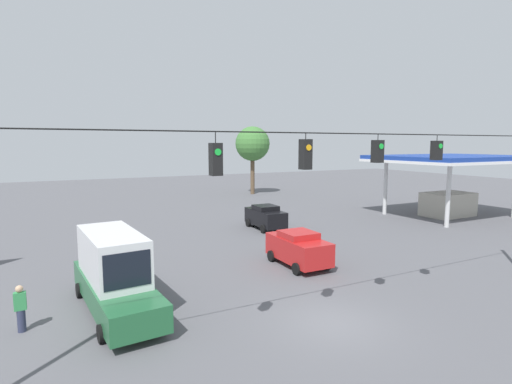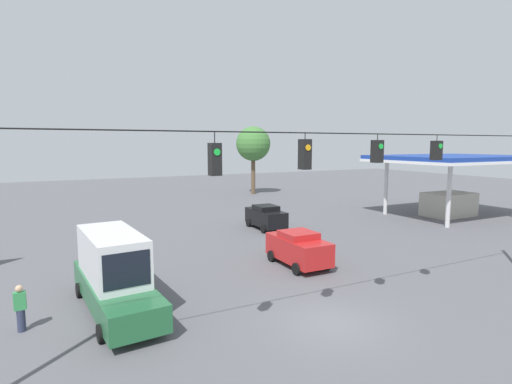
{
  "view_description": "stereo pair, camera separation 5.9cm",
  "coord_description": "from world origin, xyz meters",
  "px_view_note": "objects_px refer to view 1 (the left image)",
  "views": [
    {
      "loc": [
        9.19,
        11.42,
        6.74
      ],
      "look_at": [
        -0.55,
        -7.36,
        4.18
      ],
      "focal_mm": 28.0,
      "sensor_mm": 36.0,
      "label": 1
    },
    {
      "loc": [
        9.14,
        11.45,
        6.74
      ],
      "look_at": [
        -0.55,
        -7.36,
        4.18
      ],
      "focal_mm": 28.0,
      "sensor_mm": 36.0,
      "label": 2
    }
  ],
  "objects_px": {
    "traffic_cone_nearest": "(136,329)",
    "gas_station": "(450,172)",
    "sedan_red_crossing_near": "(298,248)",
    "pedestrian": "(21,308)",
    "sedan_black_oncoming_far": "(265,217)",
    "traffic_cone_fourth": "(104,256)",
    "box_truck_green_parked_shoulder": "(114,273)",
    "traffic_cone_third": "(111,273)",
    "overhead_signal_span": "(339,194)",
    "tree_horizon_left": "(252,144)",
    "traffic_cone_second": "(124,297)",
    "traffic_cone_fifth": "(95,244)"
  },
  "relations": [
    {
      "from": "traffic_cone_fourth",
      "to": "gas_station",
      "type": "distance_m",
      "value": 30.7
    },
    {
      "from": "tree_horizon_left",
      "to": "traffic_cone_fourth",
      "type": "bearing_deg",
      "value": 47.79
    },
    {
      "from": "traffic_cone_nearest",
      "to": "pedestrian",
      "type": "xyz_separation_m",
      "value": [
        3.58,
        -2.35,
        0.56
      ]
    },
    {
      "from": "gas_station",
      "to": "tree_horizon_left",
      "type": "distance_m",
      "value": 24.92
    },
    {
      "from": "traffic_cone_second",
      "to": "box_truck_green_parked_shoulder",
      "type": "bearing_deg",
      "value": 47.49
    },
    {
      "from": "traffic_cone_nearest",
      "to": "gas_station",
      "type": "height_order",
      "value": "gas_station"
    },
    {
      "from": "sedan_black_oncoming_far",
      "to": "traffic_cone_third",
      "type": "bearing_deg",
      "value": 28.68
    },
    {
      "from": "gas_station",
      "to": "traffic_cone_fourth",
      "type": "bearing_deg",
      "value": 1.36
    },
    {
      "from": "tree_horizon_left",
      "to": "traffic_cone_second",
      "type": "bearing_deg",
      "value": 54.76
    },
    {
      "from": "traffic_cone_nearest",
      "to": "tree_horizon_left",
      "type": "xyz_separation_m",
      "value": [
        -21.83,
        -33.99,
        6.37
      ]
    },
    {
      "from": "traffic_cone_fourth",
      "to": "tree_horizon_left",
      "type": "xyz_separation_m",
      "value": [
        -21.69,
        -23.91,
        6.37
      ]
    },
    {
      "from": "traffic_cone_third",
      "to": "traffic_cone_fifth",
      "type": "height_order",
      "value": "same"
    },
    {
      "from": "traffic_cone_third",
      "to": "traffic_cone_fourth",
      "type": "bearing_deg",
      "value": -91.65
    },
    {
      "from": "sedan_red_crossing_near",
      "to": "traffic_cone_fifth",
      "type": "bearing_deg",
      "value": -43.31
    },
    {
      "from": "sedan_black_oncoming_far",
      "to": "traffic_cone_nearest",
      "type": "height_order",
      "value": "sedan_black_oncoming_far"
    },
    {
      "from": "traffic_cone_third",
      "to": "traffic_cone_fourth",
      "type": "height_order",
      "value": "same"
    },
    {
      "from": "pedestrian",
      "to": "sedan_black_oncoming_far",
      "type": "bearing_deg",
      "value": -145.1
    },
    {
      "from": "traffic_cone_nearest",
      "to": "traffic_cone_third",
      "type": "relative_size",
      "value": 1.0
    },
    {
      "from": "box_truck_green_parked_shoulder",
      "to": "traffic_cone_third",
      "type": "height_order",
      "value": "box_truck_green_parked_shoulder"
    },
    {
      "from": "overhead_signal_span",
      "to": "box_truck_green_parked_shoulder",
      "type": "distance_m",
      "value": 9.5
    },
    {
      "from": "sedan_black_oncoming_far",
      "to": "gas_station",
      "type": "height_order",
      "value": "gas_station"
    },
    {
      "from": "sedan_red_crossing_near",
      "to": "pedestrian",
      "type": "xyz_separation_m",
      "value": [
        13.21,
        2.02,
        -0.14
      ]
    },
    {
      "from": "sedan_red_crossing_near",
      "to": "box_truck_green_parked_shoulder",
      "type": "bearing_deg",
      "value": 8.91
    },
    {
      "from": "sedan_red_crossing_near",
      "to": "gas_station",
      "type": "bearing_deg",
      "value": -162.93
    },
    {
      "from": "overhead_signal_span",
      "to": "traffic_cone_nearest",
      "type": "distance_m",
      "value": 8.58
    },
    {
      "from": "traffic_cone_second",
      "to": "tree_horizon_left",
      "type": "bearing_deg",
      "value": -125.24
    },
    {
      "from": "overhead_signal_span",
      "to": "traffic_cone_fourth",
      "type": "xyz_separation_m",
      "value": [
        6.54,
        -12.73,
        -4.68
      ]
    },
    {
      "from": "tree_horizon_left",
      "to": "gas_station",
      "type": "bearing_deg",
      "value": 110.71
    },
    {
      "from": "traffic_cone_second",
      "to": "sedan_black_oncoming_far",
      "type": "bearing_deg",
      "value": -140.3
    },
    {
      "from": "traffic_cone_second",
      "to": "traffic_cone_fifth",
      "type": "distance_m",
      "value": 10.2
    },
    {
      "from": "traffic_cone_nearest",
      "to": "pedestrian",
      "type": "relative_size",
      "value": 0.36
    },
    {
      "from": "overhead_signal_span",
      "to": "tree_horizon_left",
      "type": "xyz_separation_m",
      "value": [
        -15.15,
        -36.64,
        1.69
      ]
    },
    {
      "from": "traffic_cone_third",
      "to": "gas_station",
      "type": "xyz_separation_m",
      "value": [
        -30.55,
        -4.03,
        3.83
      ]
    },
    {
      "from": "sedan_black_oncoming_far",
      "to": "pedestrian",
      "type": "xyz_separation_m",
      "value": [
        16.25,
        11.34,
        -0.11
      ]
    },
    {
      "from": "sedan_black_oncoming_far",
      "to": "traffic_cone_fourth",
      "type": "relative_size",
      "value": 6.66
    },
    {
      "from": "overhead_signal_span",
      "to": "traffic_cone_second",
      "type": "height_order",
      "value": "overhead_signal_span"
    },
    {
      "from": "sedan_black_oncoming_far",
      "to": "gas_station",
      "type": "bearing_deg",
      "value": 170.88
    },
    {
      "from": "traffic_cone_third",
      "to": "sedan_black_oncoming_far",
      "type": "bearing_deg",
      "value": -151.32
    },
    {
      "from": "traffic_cone_fifth",
      "to": "traffic_cone_fourth",
      "type": "bearing_deg",
      "value": 92.81
    },
    {
      "from": "traffic_cone_third",
      "to": "tree_horizon_left",
      "type": "bearing_deg",
      "value": -128.68
    },
    {
      "from": "tree_horizon_left",
      "to": "traffic_cone_fifth",
      "type": "bearing_deg",
      "value": 43.21
    },
    {
      "from": "sedan_red_crossing_near",
      "to": "traffic_cone_fifth",
      "type": "distance_m",
      "value": 13.28
    },
    {
      "from": "sedan_black_oncoming_far",
      "to": "traffic_cone_fourth",
      "type": "xyz_separation_m",
      "value": [
        12.53,
        3.6,
        -0.67
      ]
    },
    {
      "from": "sedan_red_crossing_near",
      "to": "gas_station",
      "type": "height_order",
      "value": "gas_station"
    },
    {
      "from": "box_truck_green_parked_shoulder",
      "to": "traffic_cone_third",
      "type": "xyz_separation_m",
      "value": [
        -0.34,
        -3.97,
        -1.25
      ]
    },
    {
      "from": "sedan_red_crossing_near",
      "to": "traffic_cone_fourth",
      "type": "distance_m",
      "value": 11.09
    },
    {
      "from": "sedan_black_oncoming_far",
      "to": "traffic_cone_nearest",
      "type": "bearing_deg",
      "value": 47.2
    },
    {
      "from": "sedan_red_crossing_near",
      "to": "tree_horizon_left",
      "type": "distance_m",
      "value": 32.54
    },
    {
      "from": "sedan_black_oncoming_far",
      "to": "traffic_cone_second",
      "type": "bearing_deg",
      "value": 39.7
    },
    {
      "from": "box_truck_green_parked_shoulder",
      "to": "traffic_cone_fourth",
      "type": "relative_size",
      "value": 12.12
    }
  ]
}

